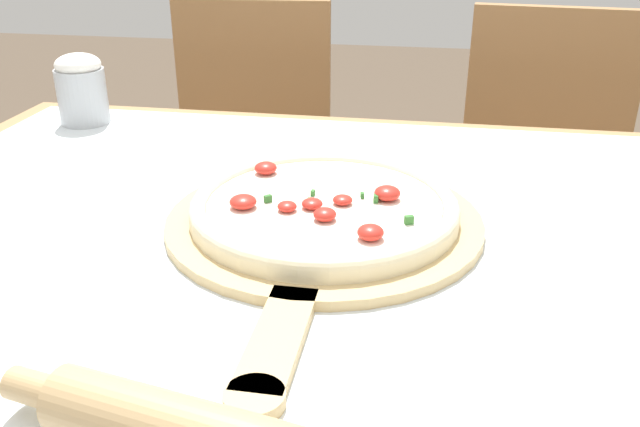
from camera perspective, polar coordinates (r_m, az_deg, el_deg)
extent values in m
cube|color=#A87F51|center=(0.80, -0.82, -3.24)|extent=(1.26, 0.99, 0.03)
cylinder|color=#A87F51|center=(1.53, -19.21, -5.92)|extent=(0.06, 0.06, 0.71)
cube|color=silver|center=(0.79, -0.83, -2.12)|extent=(1.18, 0.91, 0.00)
cylinder|color=tan|center=(0.81, 0.37, -0.65)|extent=(0.38, 0.38, 0.01)
cube|color=tan|center=(0.61, -3.56, -10.52)|extent=(0.04, 0.16, 0.01)
cylinder|color=tan|center=(0.55, -5.55, -15.29)|extent=(0.05, 0.05, 0.01)
cylinder|color=beige|center=(0.81, 0.37, 0.24)|extent=(0.32, 0.32, 0.02)
torus|color=beige|center=(0.80, 0.37, 0.76)|extent=(0.32, 0.32, 0.02)
cylinder|color=white|center=(0.80, 0.37, 0.86)|extent=(0.28, 0.28, 0.00)
ellipsoid|color=red|center=(0.76, 0.41, -0.07)|extent=(0.03, 0.03, 0.01)
ellipsoid|color=red|center=(0.81, 5.68, 1.72)|extent=(0.03, 0.03, 0.02)
ellipsoid|color=red|center=(0.80, 1.92, 1.16)|extent=(0.02, 0.02, 0.01)
ellipsoid|color=red|center=(0.72, 4.28, -1.59)|extent=(0.03, 0.03, 0.02)
ellipsoid|color=red|center=(0.89, -4.59, 3.84)|extent=(0.03, 0.03, 0.02)
ellipsoid|color=red|center=(0.78, -2.81, 0.56)|extent=(0.02, 0.02, 0.01)
ellipsoid|color=red|center=(0.79, -0.37, 0.81)|extent=(0.02, 0.02, 0.01)
ellipsoid|color=red|center=(0.79, -6.54, 0.93)|extent=(0.03, 0.03, 0.02)
cube|color=#387533|center=(0.75, 7.51, -0.54)|extent=(0.01, 0.01, 0.01)
cube|color=#387533|center=(0.82, -0.60, 1.74)|extent=(0.00, 0.01, 0.01)
cube|color=#387533|center=(0.80, -0.84, 1.12)|extent=(0.01, 0.01, 0.01)
cube|color=#387533|center=(0.80, -4.41, 1.25)|extent=(0.01, 0.01, 0.01)
cube|color=#387533|center=(0.82, 3.58, 1.54)|extent=(0.01, 0.01, 0.01)
cube|color=#387533|center=(0.81, 4.73, 1.27)|extent=(0.01, 0.01, 0.01)
cylinder|color=tan|center=(0.57, -22.79, -13.46)|extent=(0.05, 0.03, 0.03)
cube|color=#A37547|center=(1.63, -6.27, 0.74)|extent=(0.44, 0.44, 0.02)
cube|color=#A37547|center=(1.72, -5.56, 10.26)|extent=(0.38, 0.07, 0.44)
cylinder|color=#A37547|center=(1.64, -12.45, -8.64)|extent=(0.04, 0.04, 0.43)
cylinder|color=#A37547|center=(1.58, -1.12, -9.33)|extent=(0.04, 0.04, 0.43)
cylinder|color=#A37547|center=(1.90, -9.86, -3.37)|extent=(0.04, 0.04, 0.43)
cylinder|color=#A37547|center=(1.86, -0.20, -3.77)|extent=(0.04, 0.04, 0.43)
cube|color=#A37547|center=(1.59, 17.70, -1.01)|extent=(0.44, 0.44, 0.02)
cube|color=#A37547|center=(1.68, 18.71, 8.71)|extent=(0.38, 0.08, 0.44)
cylinder|color=#A37547|center=(1.56, 10.71, -10.30)|extent=(0.04, 0.04, 0.43)
cylinder|color=#A37547|center=(1.58, 22.51, -11.55)|extent=(0.04, 0.04, 0.43)
cylinder|color=#A37547|center=(1.84, 11.80, -4.68)|extent=(0.04, 0.04, 0.43)
cylinder|color=#A37547|center=(1.85, 21.72, -5.80)|extent=(0.04, 0.04, 0.43)
cylinder|color=#B2B7BC|center=(1.26, -19.37, 9.30)|extent=(0.08, 0.08, 0.09)
ellipsoid|color=white|center=(1.25, -19.73, 11.73)|extent=(0.08, 0.08, 0.04)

